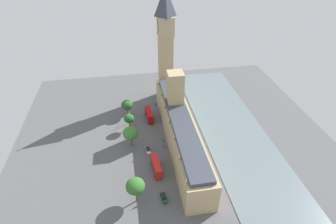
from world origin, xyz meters
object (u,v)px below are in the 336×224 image
object	(u,v)px
plane_tree_opposite_hall	(130,133)
pedestrian_kerbside	(163,140)
pedestrian_near_tower	(155,104)
pedestrian_under_trees	(164,146)
parliament_building	(180,128)
double_decker_bus_corner	(149,115)
plane_tree_trailing	(129,119)
plane_tree_slot_10	(135,186)
street_lamp_slot_12	(129,117)
plane_tree_midblock	(127,105)
car_white_leading	(148,150)
double_decker_bus_by_river_gate	(156,166)
street_lamp_slot_11	(130,115)
clock_tower	(165,44)
car_dark_green_far_end	(164,197)

from	to	relation	value
plane_tree_opposite_hall	pedestrian_kerbside	bearing A→B (deg)	-178.10
pedestrian_near_tower	pedestrian_under_trees	size ratio (longest dim) A/B	0.98
parliament_building	pedestrian_under_trees	world-z (taller)	parliament_building
double_decker_bus_corner	pedestrian_under_trees	size ratio (longest dim) A/B	6.44
pedestrian_under_trees	plane_tree_trailing	world-z (taller)	plane_tree_trailing
plane_tree_slot_10	street_lamp_slot_12	bearing A→B (deg)	-89.53
plane_tree_trailing	street_lamp_slot_12	distance (m)	4.75
plane_tree_midblock	pedestrian_kerbside	bearing A→B (deg)	122.66
double_decker_bus_corner	pedestrian_near_tower	size ratio (longest dim) A/B	6.58
pedestrian_kerbside	car_white_leading	bearing A→B (deg)	119.39
double_decker_bus_by_river_gate	pedestrian_near_tower	xyz separation A→B (m)	(-5.65, -46.58, -1.91)
car_white_leading	parliament_building	bearing A→B (deg)	-170.90
double_decker_bus_corner	plane_tree_slot_10	world-z (taller)	plane_tree_slot_10
plane_tree_trailing	street_lamp_slot_12	xyz separation A→B (m)	(0.09, -4.24, -2.15)
pedestrian_near_tower	street_lamp_slot_12	world-z (taller)	street_lamp_slot_12
street_lamp_slot_11	plane_tree_trailing	bearing A→B (deg)	86.15
clock_tower	double_decker_bus_corner	size ratio (longest dim) A/B	5.56
double_decker_bus_corner	double_decker_bus_by_river_gate	distance (m)	35.01
clock_tower	plane_tree_slot_10	xyz separation A→B (m)	(21.54, 68.61, -22.84)
pedestrian_kerbside	car_dark_green_far_end	bearing A→B (deg)	166.10
double_decker_bus_by_river_gate	plane_tree_slot_10	world-z (taller)	plane_tree_slot_10
car_white_leading	plane_tree_trailing	size ratio (longest dim) A/B	0.57
plane_tree_opposite_hall	plane_tree_midblock	bearing A→B (deg)	-88.48
car_dark_green_far_end	plane_tree_opposite_hall	xyz separation A→B (m)	(9.69, -30.00, 6.33)
car_white_leading	double_decker_bus_by_river_gate	world-z (taller)	double_decker_bus_by_river_gate
parliament_building	double_decker_bus_corner	bearing A→B (deg)	-59.29
car_dark_green_far_end	pedestrian_near_tower	bearing A→B (deg)	-100.74
clock_tower	double_decker_bus_by_river_gate	xyz separation A→B (m)	(12.82, 55.63, -28.07)
car_white_leading	car_dark_green_far_end	xyz separation A→B (m)	(-2.99, 25.27, -0.00)
plane_tree_opposite_hall	double_decker_bus_by_river_gate	bearing A→B (deg)	118.62
pedestrian_kerbside	plane_tree_opposite_hall	xyz separation A→B (m)	(14.11, 0.47, 6.48)
car_white_leading	car_dark_green_far_end	size ratio (longest dim) A/B	1.03
clock_tower	plane_tree_opposite_hall	distance (m)	50.73
pedestrian_near_tower	street_lamp_slot_12	size ratio (longest dim) A/B	0.26
pedestrian_kerbside	plane_tree_trailing	distance (m)	19.04
car_white_leading	plane_tree_slot_10	size ratio (longest dim) A/B	0.46
parliament_building	plane_tree_trailing	size ratio (longest dim) A/B	8.42
plane_tree_opposite_hall	plane_tree_midblock	distance (m)	23.49
clock_tower	double_decker_bus_by_river_gate	bearing A→B (deg)	77.02
double_decker_bus_corner	plane_tree_trailing	bearing A→B (deg)	-149.73
pedestrian_kerbside	plane_tree_opposite_hall	size ratio (longest dim) A/B	0.16
plane_tree_midblock	clock_tower	bearing A→B (deg)	-144.47
parliament_building	pedestrian_under_trees	distance (m)	10.53
parliament_building	pedestrian_kerbside	bearing A→B (deg)	-8.77
clock_tower	street_lamp_slot_12	size ratio (longest dim) A/B	9.49
plane_tree_midblock	plane_tree_trailing	distance (m)	11.77
car_dark_green_far_end	pedestrian_under_trees	world-z (taller)	car_dark_green_far_end
double_decker_bus_corner	pedestrian_under_trees	world-z (taller)	double_decker_bus_corner
clock_tower	plane_tree_midblock	distance (m)	36.62
pedestrian_under_trees	plane_tree_trailing	xyz separation A→B (m)	(14.12, -15.02, 5.77)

